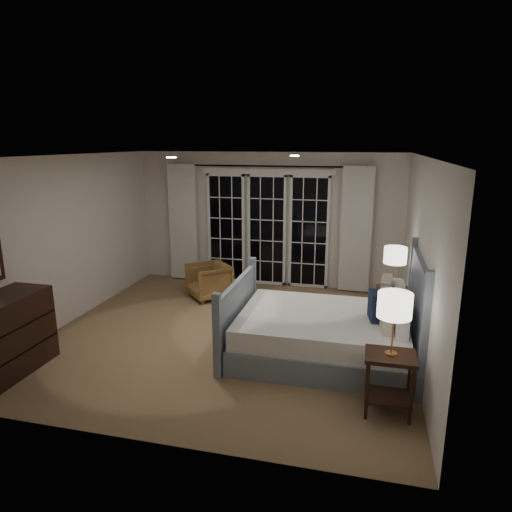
% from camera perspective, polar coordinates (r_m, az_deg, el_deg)
% --- Properties ---
extents(floor, '(5.00, 5.00, 0.00)m').
position_cam_1_polar(floor, '(6.65, -3.35, -9.70)').
color(floor, brown).
rests_on(floor, ground).
extents(ceiling, '(5.00, 5.00, 0.00)m').
position_cam_1_polar(ceiling, '(6.09, -3.69, 12.37)').
color(ceiling, silver).
rests_on(ceiling, wall_back).
extents(wall_left, '(0.02, 5.00, 2.50)m').
position_cam_1_polar(wall_left, '(7.38, -22.42, 1.84)').
color(wall_left, silver).
rests_on(wall_left, floor).
extents(wall_right, '(0.02, 5.00, 2.50)m').
position_cam_1_polar(wall_right, '(6.02, 19.87, -0.51)').
color(wall_right, silver).
rests_on(wall_right, floor).
extents(wall_back, '(5.00, 0.02, 2.50)m').
position_cam_1_polar(wall_back, '(8.62, 1.41, 4.56)').
color(wall_back, silver).
rests_on(wall_back, floor).
extents(wall_front, '(5.00, 0.02, 2.50)m').
position_cam_1_polar(wall_front, '(4.04, -14.12, -7.14)').
color(wall_front, silver).
rests_on(wall_front, floor).
extents(french_doors, '(2.50, 0.04, 2.20)m').
position_cam_1_polar(french_doors, '(8.61, 1.35, 3.47)').
color(french_doors, black).
rests_on(french_doors, wall_back).
extents(curtain_rod, '(3.50, 0.03, 0.03)m').
position_cam_1_polar(curtain_rod, '(8.42, 1.30, 11.18)').
color(curtain_rod, black).
rests_on(curtain_rod, wall_back).
extents(curtain_left, '(0.55, 0.10, 2.25)m').
position_cam_1_polar(curtain_left, '(9.02, -9.08, 4.17)').
color(curtain_left, silver).
rests_on(curtain_left, curtain_rod).
extents(curtain_right, '(0.55, 0.10, 2.25)m').
position_cam_1_polar(curtain_right, '(8.33, 12.40, 3.19)').
color(curtain_right, silver).
rests_on(curtain_right, curtain_rod).
extents(downlight_a, '(0.12, 0.12, 0.01)m').
position_cam_1_polar(downlight_a, '(6.49, 4.86, 12.37)').
color(downlight_a, white).
rests_on(downlight_a, ceiling).
extents(downlight_b, '(0.12, 0.12, 0.01)m').
position_cam_1_polar(downlight_b, '(5.92, -10.55, 12.03)').
color(downlight_b, white).
rests_on(downlight_b, ceiling).
extents(bed, '(2.30, 1.65, 1.34)m').
position_cam_1_polar(bed, '(5.93, 8.86, -9.39)').
color(bed, slate).
rests_on(bed, floor).
extents(nightstand_left, '(0.50, 0.40, 0.65)m').
position_cam_1_polar(nightstand_left, '(4.88, 16.33, -14.05)').
color(nightstand_left, black).
rests_on(nightstand_left, floor).
extents(nightstand_right, '(0.47, 0.37, 0.61)m').
position_cam_1_polar(nightstand_right, '(6.99, 16.60, -5.57)').
color(nightstand_right, black).
rests_on(nightstand_right, floor).
extents(lamp_left, '(0.33, 0.33, 0.64)m').
position_cam_1_polar(lamp_left, '(4.59, 16.96, -5.97)').
color(lamp_left, tan).
rests_on(lamp_left, nightstand_left).
extents(lamp_right, '(0.32, 0.32, 0.62)m').
position_cam_1_polar(lamp_right, '(6.79, 17.02, 0.04)').
color(lamp_right, tan).
rests_on(lamp_right, nightstand_right).
extents(armchair, '(0.93, 0.93, 0.61)m').
position_cam_1_polar(armchair, '(8.05, -5.89, -3.13)').
color(armchair, brown).
rests_on(armchair, floor).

